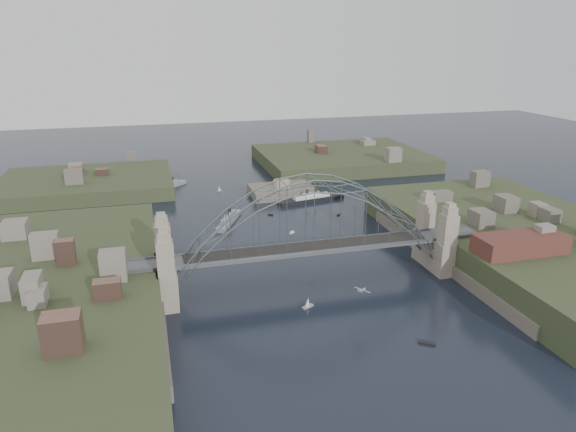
# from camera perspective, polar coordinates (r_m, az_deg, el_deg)

# --- Properties ---
(ground) EXTENTS (500.00, 500.00, 0.00)m
(ground) POSITION_cam_1_polar(r_m,az_deg,el_deg) (121.23, 2.27, -7.11)
(ground) COLOR black
(ground) RESTS_ON ground
(bridge) EXTENTS (84.00, 13.80, 24.60)m
(bridge) POSITION_cam_1_polar(r_m,az_deg,el_deg) (116.43, 2.35, -1.63)
(bridge) COLOR #4D4D50
(bridge) RESTS_ON ground
(shore_west) EXTENTS (50.50, 90.00, 12.00)m
(shore_west) POSITION_cam_1_polar(r_m,az_deg,el_deg) (118.04, -25.65, -8.76)
(shore_west) COLOR #313A20
(shore_west) RESTS_ON ground
(shore_east) EXTENTS (50.50, 90.00, 12.00)m
(shore_east) POSITION_cam_1_polar(r_m,az_deg,el_deg) (147.06, 24.14, -3.24)
(shore_east) COLOR #313A20
(shore_east) RESTS_ON ground
(headland_nw) EXTENTS (60.00, 45.00, 9.00)m
(headland_nw) POSITION_cam_1_polar(r_m,az_deg,el_deg) (206.80, -20.83, 2.77)
(headland_nw) COLOR #313A20
(headland_nw) RESTS_ON ground
(headland_ne) EXTENTS (70.00, 55.00, 9.50)m
(headland_ne) POSITION_cam_1_polar(r_m,az_deg,el_deg) (235.49, 5.83, 5.77)
(headland_ne) COLOR #313A20
(headland_ne) RESTS_ON ground
(fort_island) EXTENTS (22.00, 16.00, 9.40)m
(fort_island) POSITION_cam_1_polar(r_m,az_deg,el_deg) (187.47, -0.68, 2.19)
(fort_island) COLOR #5C5349
(fort_island) RESTS_ON ground
(wharf_shed) EXTENTS (20.00, 8.00, 4.00)m
(wharf_shed) POSITION_cam_1_polar(r_m,az_deg,el_deg) (126.18, 23.83, -2.77)
(wharf_shed) COLOR #592D26
(wharf_shed) RESTS_ON shore_east
(finger_pier) EXTENTS (4.00, 22.00, 1.40)m
(finger_pier) POSITION_cam_1_polar(r_m,az_deg,el_deg) (117.14, 25.55, -9.65)
(finger_pier) COLOR #4D4D50
(finger_pier) RESTS_ON ground
(naval_cruiser_near) EXTENTS (10.28, 17.98, 5.62)m
(naval_cruiser_near) POSITION_cam_1_polar(r_m,az_deg,el_deg) (159.78, -6.41, -0.41)
(naval_cruiser_near) COLOR #929699
(naval_cruiser_near) RESTS_ON ground
(naval_cruiser_far) EXTENTS (11.85, 12.43, 5.10)m
(naval_cruiser_far) POSITION_cam_1_polar(r_m,az_deg,el_deg) (201.49, -12.49, 3.25)
(naval_cruiser_far) COLOR #929699
(naval_cruiser_far) RESTS_ON ground
(ocean_liner) EXTENTS (24.21, 7.93, 5.90)m
(ocean_liner) POSITION_cam_1_polar(r_m,az_deg,el_deg) (179.62, 2.54, 1.85)
(ocean_liner) COLOR black
(ocean_liner) RESTS_ON ground
(aeroplane) EXTENTS (2.22, 3.19, 0.52)m
(aeroplane) POSITION_cam_1_polar(r_m,az_deg,el_deg) (103.70, 7.99, -7.96)
(aeroplane) COLOR #B2B4BA
(small_boat_a) EXTENTS (1.90, 2.20, 2.38)m
(small_boat_a) POSITION_cam_1_polar(r_m,az_deg,el_deg) (135.81, -7.13, -3.91)
(small_boat_a) COLOR white
(small_boat_a) RESTS_ON ground
(small_boat_b) EXTENTS (1.83, 1.58, 1.43)m
(small_boat_b) POSITION_cam_1_polar(r_m,az_deg,el_deg) (150.12, 0.43, -1.79)
(small_boat_b) COLOR white
(small_boat_b) RESTS_ON ground
(small_boat_c) EXTENTS (2.69, 1.88, 2.38)m
(small_boat_c) POSITION_cam_1_polar(r_m,az_deg,el_deg) (110.02, 2.15, -9.46)
(small_boat_c) COLOR white
(small_boat_c) RESTS_ON ground
(small_boat_d) EXTENTS (1.81, 1.75, 0.45)m
(small_boat_d) POSITION_cam_1_polar(r_m,az_deg,el_deg) (166.56, 5.53, 0.16)
(small_boat_d) COLOR white
(small_boat_d) RESTS_ON ground
(small_boat_e) EXTENTS (2.50, 4.24, 0.45)m
(small_boat_e) POSITION_cam_1_polar(r_m,az_deg,el_deg) (169.26, -13.83, -0.01)
(small_boat_e) COLOR white
(small_boat_e) RESTS_ON ground
(small_boat_f) EXTENTS (1.61, 1.52, 0.45)m
(small_boat_f) POSITION_cam_1_polar(r_m,az_deg,el_deg) (165.76, -1.91, 0.14)
(small_boat_f) COLOR white
(small_boat_f) RESTS_ON ground
(small_boat_g) EXTENTS (2.98, 2.58, 0.45)m
(small_boat_g) POSITION_cam_1_polar(r_m,az_deg,el_deg) (101.57, 14.77, -13.14)
(small_boat_g) COLOR white
(small_boat_g) RESTS_ON ground
(small_boat_h) EXTENTS (1.84, 1.25, 2.38)m
(small_boat_h) POSITION_cam_1_polar(r_m,az_deg,el_deg) (193.20, -7.45, 2.94)
(small_boat_h) COLOR white
(small_boat_h) RESTS_ON ground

